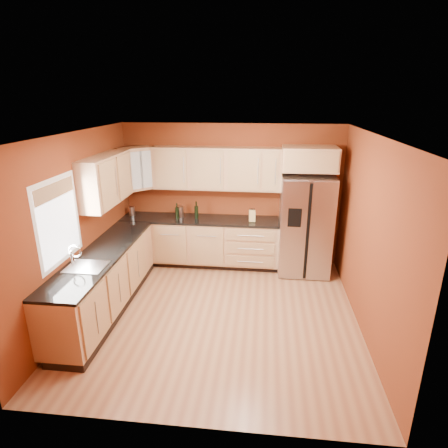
{
  "coord_description": "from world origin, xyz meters",
  "views": [
    {
      "loc": [
        0.61,
        -4.75,
        3.07
      ],
      "look_at": [
        -0.02,
        0.9,
        1.1
      ],
      "focal_mm": 30.0,
      "sensor_mm": 36.0,
      "label": 1
    }
  ],
  "objects_px": {
    "soap_dispenser": "(254,215)",
    "canister_left": "(180,212)",
    "refrigerator": "(305,225)",
    "wine_bottle_a": "(177,211)",
    "knife_block": "(252,216)"
  },
  "relations": [
    {
      "from": "soap_dispenser",
      "to": "canister_left",
      "type": "bearing_deg",
      "value": 178.91
    },
    {
      "from": "refrigerator",
      "to": "canister_left",
      "type": "height_order",
      "value": "refrigerator"
    },
    {
      "from": "canister_left",
      "to": "wine_bottle_a",
      "type": "height_order",
      "value": "wine_bottle_a"
    },
    {
      "from": "knife_block",
      "to": "soap_dispenser",
      "type": "relative_size",
      "value": 1.19
    },
    {
      "from": "refrigerator",
      "to": "canister_left",
      "type": "bearing_deg",
      "value": 177.18
    },
    {
      "from": "wine_bottle_a",
      "to": "soap_dispenser",
      "type": "xyz_separation_m",
      "value": [
        1.4,
        0.09,
        -0.06
      ]
    },
    {
      "from": "refrigerator",
      "to": "soap_dispenser",
      "type": "xyz_separation_m",
      "value": [
        -0.91,
        0.09,
        0.12
      ]
    },
    {
      "from": "refrigerator",
      "to": "wine_bottle_a",
      "type": "bearing_deg",
      "value": -179.96
    },
    {
      "from": "refrigerator",
      "to": "soap_dispenser",
      "type": "relative_size",
      "value": 10.0
    },
    {
      "from": "refrigerator",
      "to": "knife_block",
      "type": "height_order",
      "value": "refrigerator"
    },
    {
      "from": "soap_dispenser",
      "to": "wine_bottle_a",
      "type": "bearing_deg",
      "value": -176.41
    },
    {
      "from": "canister_left",
      "to": "knife_block",
      "type": "xyz_separation_m",
      "value": [
        1.33,
        -0.11,
        0.0
      ]
    },
    {
      "from": "wine_bottle_a",
      "to": "knife_block",
      "type": "height_order",
      "value": "wine_bottle_a"
    },
    {
      "from": "canister_left",
      "to": "wine_bottle_a",
      "type": "distance_m",
      "value": 0.13
    },
    {
      "from": "wine_bottle_a",
      "to": "knife_block",
      "type": "xyz_separation_m",
      "value": [
        1.37,
        0.0,
        -0.04
      ]
    }
  ]
}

